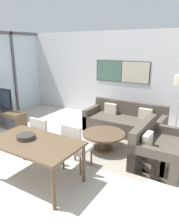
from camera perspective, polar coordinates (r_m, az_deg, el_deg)
wall_back at (r=7.21m, az=7.82°, el=9.33°), size 8.03×0.09×2.80m
area_rug at (r=5.24m, az=3.70°, el=-9.63°), size 2.48×1.63×0.01m
tv_console at (r=7.18m, az=-21.66°, el=-1.34°), size 1.64×0.41×0.48m
television at (r=7.03m, az=-22.16°, el=3.05°), size 0.92×0.20×0.68m
sofa_main at (r=6.24m, az=9.29°, el=-2.70°), size 2.17×0.94×0.82m
sofa_side at (r=4.81m, az=17.15°, el=-9.42°), size 0.94×1.41×0.82m
coffee_table at (r=5.11m, az=3.77°, el=-6.54°), size 0.99×0.99×0.42m
dining_table at (r=3.94m, az=-14.26°, el=-8.49°), size 1.63×0.94×0.77m
dining_chair_left at (r=4.69m, az=-11.95°, el=-6.41°), size 0.46×0.46×0.95m
dining_chair_centre at (r=4.24m, az=-3.87°, el=-8.68°), size 0.46×0.46×0.95m
fruit_bowl at (r=4.04m, az=-16.30°, el=-6.15°), size 0.32×0.32×0.08m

